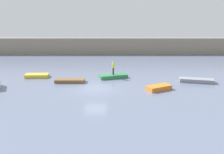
{
  "coord_description": "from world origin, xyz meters",
  "views": [
    {
      "loc": [
        1.87,
        -24.88,
        8.03
      ],
      "look_at": [
        1.9,
        1.34,
        0.94
      ],
      "focal_mm": 37.66,
      "sensor_mm": 36.0,
      "label": 1
    }
  ],
  "objects": [
    {
      "name": "person_hiviz_shirt",
      "position": [
        2.03,
        4.35,
        1.39
      ],
      "size": [
        0.32,
        0.32,
        1.7
      ],
      "color": "#38332D",
      "rests_on": "rowboat_green"
    },
    {
      "name": "rowboat_brown",
      "position": [
        -3.22,
        2.37,
        0.2
      ],
      "size": [
        3.57,
        1.19,
        0.4
      ],
      "primitive_type": "cube",
      "rotation": [
        0.0,
        0.0,
        0.01
      ],
      "color": "brown",
      "rests_on": "ground_plane"
    },
    {
      "name": "embankment_wall",
      "position": [
        0.0,
        22.99,
        1.63
      ],
      "size": [
        80.0,
        1.2,
        3.26
      ],
      "primitive_type": "cube",
      "color": "gray",
      "rests_on": "ground_plane"
    },
    {
      "name": "rowboat_green",
      "position": [
        2.03,
        4.35,
        0.22
      ],
      "size": [
        3.78,
        2.24,
        0.44
      ],
      "primitive_type": "cube",
      "rotation": [
        0.0,
        0.0,
        0.3
      ],
      "color": "#2D7F47",
      "rests_on": "ground_plane"
    },
    {
      "name": "ground_plane",
      "position": [
        0.0,
        0.0,
        0.0
      ],
      "size": [
        120.0,
        120.0,
        0.0
      ],
      "primitive_type": "plane",
      "color": "slate"
    },
    {
      "name": "rowboat_grey",
      "position": [
        12.11,
        2.42,
        0.23
      ],
      "size": [
        4.14,
        2.04,
        0.45
      ],
      "primitive_type": "cube",
      "rotation": [
        0.0,
        0.0,
        -0.22
      ],
      "color": "gray",
      "rests_on": "ground_plane"
    },
    {
      "name": "rowboat_orange",
      "position": [
        6.98,
        -0.49,
        0.24
      ],
      "size": [
        2.94,
        2.29,
        0.47
      ],
      "primitive_type": "cube",
      "rotation": [
        0.0,
        0.0,
        0.48
      ],
      "color": "orange",
      "rests_on": "ground_plane"
    },
    {
      "name": "rowboat_yellow",
      "position": [
        -7.93,
        4.7,
        0.22
      ],
      "size": [
        3.02,
        1.39,
        0.43
      ],
      "primitive_type": "cube",
      "rotation": [
        0.0,
        0.0,
        0.04
      ],
      "color": "gold",
      "rests_on": "ground_plane"
    }
  ]
}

